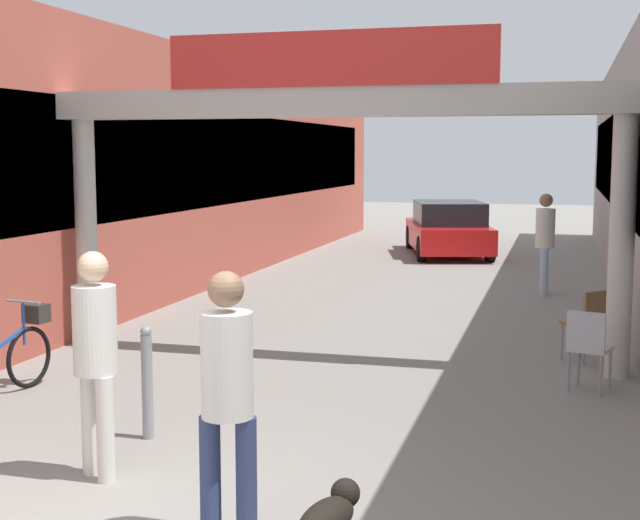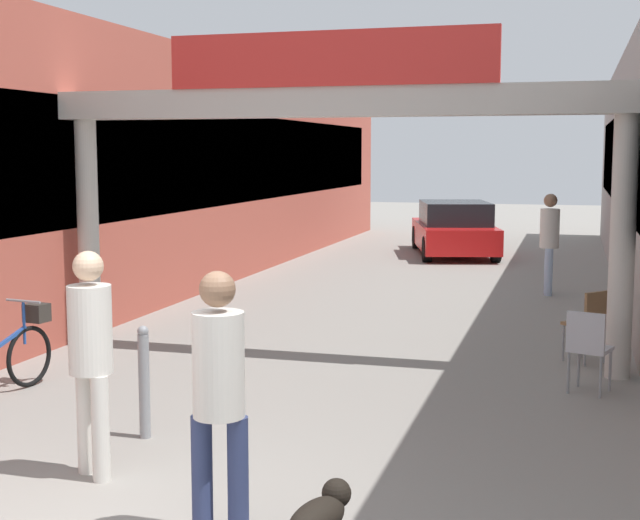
{
  "view_description": "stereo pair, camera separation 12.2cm",
  "coord_description": "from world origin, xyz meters",
  "px_view_note": "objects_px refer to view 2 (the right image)",
  "views": [
    {
      "loc": [
        2.71,
        -4.45,
        2.55
      ],
      "look_at": [
        0.0,
        5.44,
        1.3
      ],
      "focal_mm": 50.0,
      "sensor_mm": 36.0,
      "label": 1
    },
    {
      "loc": [
        2.82,
        -4.42,
        2.55
      ],
      "look_at": [
        0.0,
        5.44,
        1.3
      ],
      "focal_mm": 50.0,
      "sensor_mm": 36.0,
      "label": 2
    }
  ],
  "objects_px": {
    "pedestrian_with_dog": "(219,387)",
    "dog_on_leash": "(321,517)",
    "bicycle_blue_second": "(2,355)",
    "pedestrian_companion": "(91,348)",
    "parked_car_red": "(454,229)",
    "cafe_chair_wood_farther": "(590,319)",
    "bollard_post_metal": "(144,381)",
    "cafe_chair_aluminium_nearer": "(588,344)",
    "pedestrian_carrying_crate": "(549,237)"
  },
  "relations": [
    {
      "from": "pedestrian_with_dog",
      "to": "dog_on_leash",
      "type": "height_order",
      "value": "pedestrian_with_dog"
    },
    {
      "from": "bicycle_blue_second",
      "to": "pedestrian_companion",
      "type": "bearing_deg",
      "value": -40.62
    },
    {
      "from": "pedestrian_companion",
      "to": "parked_car_red",
      "type": "relative_size",
      "value": 0.42
    },
    {
      "from": "pedestrian_companion",
      "to": "cafe_chair_wood_farther",
      "type": "distance_m",
      "value": 6.33
    },
    {
      "from": "dog_on_leash",
      "to": "pedestrian_with_dog",
      "type": "bearing_deg",
      "value": 170.02
    },
    {
      "from": "pedestrian_with_dog",
      "to": "cafe_chair_wood_farther",
      "type": "distance_m",
      "value": 6.33
    },
    {
      "from": "pedestrian_companion",
      "to": "bollard_post_metal",
      "type": "distance_m",
      "value": 1.11
    },
    {
      "from": "cafe_chair_wood_farther",
      "to": "pedestrian_companion",
      "type": "bearing_deg",
      "value": -127.0
    },
    {
      "from": "pedestrian_with_dog",
      "to": "cafe_chair_aluminium_nearer",
      "type": "bearing_deg",
      "value": 61.63
    },
    {
      "from": "pedestrian_with_dog",
      "to": "pedestrian_companion",
      "type": "distance_m",
      "value": 1.61
    },
    {
      "from": "bicycle_blue_second",
      "to": "parked_car_red",
      "type": "distance_m",
      "value": 14.45
    },
    {
      "from": "bollard_post_metal",
      "to": "cafe_chair_wood_farther",
      "type": "height_order",
      "value": "bollard_post_metal"
    },
    {
      "from": "dog_on_leash",
      "to": "cafe_chair_wood_farther",
      "type": "distance_m",
      "value": 6.2
    },
    {
      "from": "bollard_post_metal",
      "to": "parked_car_red",
      "type": "xyz_separation_m",
      "value": [
        0.78,
        15.01,
        0.12
      ]
    },
    {
      "from": "pedestrian_companion",
      "to": "pedestrian_carrying_crate",
      "type": "bearing_deg",
      "value": 72.89
    },
    {
      "from": "pedestrian_carrying_crate",
      "to": "cafe_chair_aluminium_nearer",
      "type": "height_order",
      "value": "pedestrian_carrying_crate"
    },
    {
      "from": "dog_on_leash",
      "to": "cafe_chair_aluminium_nearer",
      "type": "distance_m",
      "value": 4.8
    },
    {
      "from": "bollard_post_metal",
      "to": "cafe_chair_wood_farther",
      "type": "bearing_deg",
      "value": 46.43
    },
    {
      "from": "pedestrian_carrying_crate",
      "to": "cafe_chair_wood_farther",
      "type": "relative_size",
      "value": 2.03
    },
    {
      "from": "pedestrian_with_dog",
      "to": "cafe_chair_wood_farther",
      "type": "height_order",
      "value": "pedestrian_with_dog"
    },
    {
      "from": "cafe_chair_aluminium_nearer",
      "to": "cafe_chair_wood_farther",
      "type": "relative_size",
      "value": 1.0
    },
    {
      "from": "pedestrian_with_dog",
      "to": "cafe_chair_wood_farther",
      "type": "bearing_deg",
      "value": 67.62
    },
    {
      "from": "pedestrian_with_dog",
      "to": "cafe_chair_wood_farther",
      "type": "relative_size",
      "value": 2.02
    },
    {
      "from": "cafe_chair_aluminium_nearer",
      "to": "bollard_post_metal",
      "type": "bearing_deg",
      "value": -145.73
    },
    {
      "from": "pedestrian_carrying_crate",
      "to": "cafe_chair_wood_farther",
      "type": "distance_m",
      "value": 5.3
    },
    {
      "from": "parked_car_red",
      "to": "pedestrian_carrying_crate",
      "type": "bearing_deg",
      "value": -66.86
    },
    {
      "from": "pedestrian_with_dog",
      "to": "parked_car_red",
      "type": "xyz_separation_m",
      "value": [
        -0.67,
        16.78,
        -0.39
      ]
    },
    {
      "from": "pedestrian_carrying_crate",
      "to": "bicycle_blue_second",
      "type": "height_order",
      "value": "pedestrian_carrying_crate"
    },
    {
      "from": "pedestrian_companion",
      "to": "parked_car_red",
      "type": "bearing_deg",
      "value": 87.41
    },
    {
      "from": "dog_on_leash",
      "to": "pedestrian_companion",
      "type": "bearing_deg",
      "value": 156.56
    },
    {
      "from": "pedestrian_carrying_crate",
      "to": "parked_car_red",
      "type": "height_order",
      "value": "pedestrian_carrying_crate"
    },
    {
      "from": "pedestrian_companion",
      "to": "bicycle_blue_second",
      "type": "distance_m",
      "value": 2.88
    },
    {
      "from": "cafe_chair_aluminium_nearer",
      "to": "pedestrian_with_dog",
      "type": "bearing_deg",
      "value": -118.37
    },
    {
      "from": "dog_on_leash",
      "to": "parked_car_red",
      "type": "relative_size",
      "value": 0.15
    },
    {
      "from": "cafe_chair_wood_farther",
      "to": "cafe_chair_aluminium_nearer",
      "type": "bearing_deg",
      "value": -91.44
    },
    {
      "from": "pedestrian_with_dog",
      "to": "parked_car_red",
      "type": "height_order",
      "value": "pedestrian_with_dog"
    },
    {
      "from": "pedestrian_companion",
      "to": "cafe_chair_aluminium_nearer",
      "type": "bearing_deg",
      "value": 43.65
    },
    {
      "from": "pedestrian_companion",
      "to": "pedestrian_carrying_crate",
      "type": "relative_size",
      "value": 0.99
    },
    {
      "from": "dog_on_leash",
      "to": "bicycle_blue_second",
      "type": "height_order",
      "value": "bicycle_blue_second"
    },
    {
      "from": "bollard_post_metal",
      "to": "cafe_chair_wood_farther",
      "type": "relative_size",
      "value": 1.15
    },
    {
      "from": "bollard_post_metal",
      "to": "cafe_chair_aluminium_nearer",
      "type": "height_order",
      "value": "bollard_post_metal"
    },
    {
      "from": "pedestrian_companion",
      "to": "cafe_chair_wood_farther",
      "type": "relative_size",
      "value": 2.02
    },
    {
      "from": "cafe_chair_aluminium_nearer",
      "to": "cafe_chair_wood_farther",
      "type": "height_order",
      "value": "same"
    },
    {
      "from": "dog_on_leash",
      "to": "bollard_post_metal",
      "type": "height_order",
      "value": "bollard_post_metal"
    },
    {
      "from": "pedestrian_companion",
      "to": "dog_on_leash",
      "type": "distance_m",
      "value": 2.43
    },
    {
      "from": "dog_on_leash",
      "to": "pedestrian_carrying_crate",
      "type": "bearing_deg",
      "value": 84.68
    },
    {
      "from": "cafe_chair_wood_farther",
      "to": "bicycle_blue_second",
      "type": "bearing_deg",
      "value": -151.6
    },
    {
      "from": "dog_on_leash",
      "to": "cafe_chair_wood_farther",
      "type": "relative_size",
      "value": 0.75
    },
    {
      "from": "pedestrian_with_dog",
      "to": "pedestrian_companion",
      "type": "xyz_separation_m",
      "value": [
        -1.4,
        0.79,
        0.0
      ]
    },
    {
      "from": "cafe_chair_aluminium_nearer",
      "to": "pedestrian_carrying_crate",
      "type": "bearing_deg",
      "value": 95.11
    }
  ]
}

